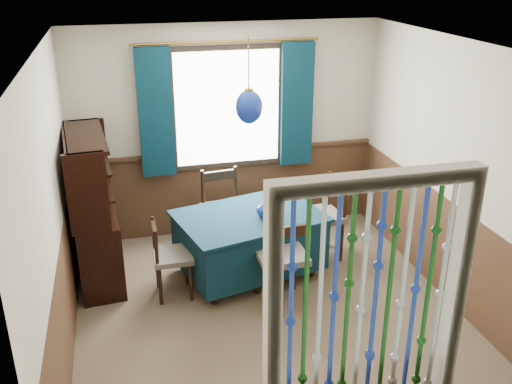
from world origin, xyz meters
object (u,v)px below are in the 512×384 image
object	(u,v)px
dining_table	(249,240)
chair_right	(323,216)
sideboard	(94,229)
pendant_lamp	(249,107)
bowl_shelf	(94,190)
vase_sideboard	(97,189)
chair_near	(282,258)
vase_table	(265,208)
chair_left	(170,257)
chair_far	(224,210)

from	to	relation	value
dining_table	chair_right	size ratio (longest dim) A/B	1.77
dining_table	sideboard	size ratio (longest dim) A/B	1.05
dining_table	sideboard	bearing A→B (deg)	153.72
sideboard	pendant_lamp	xyz separation A→B (m)	(1.57, -0.35, 1.28)
bowl_shelf	vase_sideboard	bearing A→B (deg)	90.00
sideboard	vase_sideboard	distance (m)	0.45
vase_sideboard	bowl_shelf	bearing A→B (deg)	-90.00
pendant_lamp	chair_near	bearing A→B (deg)	-73.61
sideboard	bowl_shelf	xyz separation A→B (m)	(0.06, -0.30, 0.55)
vase_table	chair_right	bearing A→B (deg)	20.38
chair_left	sideboard	xyz separation A→B (m)	(-0.71, 0.56, 0.12)
chair_right	vase_table	world-z (taller)	chair_right
dining_table	chair_near	size ratio (longest dim) A/B	1.75
pendant_lamp	vase_table	world-z (taller)	pendant_lamp
sideboard	chair_far	bearing A→B (deg)	5.14
chair_near	vase_table	world-z (taller)	chair_near
sideboard	pendant_lamp	size ratio (longest dim) A/B	1.89
chair_left	bowl_shelf	distance (m)	0.97
vase_table	vase_sideboard	bearing A→B (deg)	155.87
bowl_shelf	chair_right	bearing A→B (deg)	3.63
dining_table	vase_table	xyz separation A→B (m)	(0.15, -0.07, 0.38)
dining_table	chair_right	distance (m)	0.91
chair_far	vase_sideboard	world-z (taller)	vase_sideboard
pendant_lamp	vase_sideboard	bearing A→B (deg)	156.05
chair_right	vase_table	size ratio (longest dim) A/B	5.20
pendant_lamp	bowl_shelf	distance (m)	1.68
sideboard	vase_sideboard	world-z (taller)	sideboard
chair_right	pendant_lamp	distance (m)	1.62
bowl_shelf	vase_sideboard	distance (m)	0.66
chair_far	chair_right	xyz separation A→B (m)	(1.04, -0.41, -0.01)
chair_left	vase_sideboard	bearing A→B (deg)	-142.99
chair_far	bowl_shelf	bearing A→B (deg)	16.22
chair_far	pendant_lamp	distance (m)	1.47
dining_table	chair_far	bearing A→B (deg)	90.45
vase_table	chair_left	bearing A→B (deg)	-172.49
chair_near	chair_far	xyz separation A→B (m)	(-0.33, 1.22, 0.00)
pendant_lamp	chair_left	bearing A→B (deg)	-166.47
vase_table	pendant_lamp	bearing A→B (deg)	154.08
vase_table	bowl_shelf	world-z (taller)	bowl_shelf
dining_table	vase_table	bearing A→B (deg)	-39.56
chair_far	chair_right	distance (m)	1.12
sideboard	vase_sideboard	size ratio (longest dim) A/B	9.36
chair_near	bowl_shelf	bearing A→B (deg)	158.68
chair_far	chair_right	world-z (taller)	chair_far
chair_far	chair_left	xyz separation A→B (m)	(-0.70, -0.81, -0.07)
sideboard	dining_table	bearing A→B (deg)	-17.85
bowl_shelf	chair_far	bearing A→B (deg)	22.51
pendant_lamp	vase_sideboard	xyz separation A→B (m)	(-1.51, 0.67, -0.97)
chair_right	sideboard	xyz separation A→B (m)	(-2.45, 0.15, 0.06)
dining_table	chair_left	size ratio (longest dim) A/B	2.04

